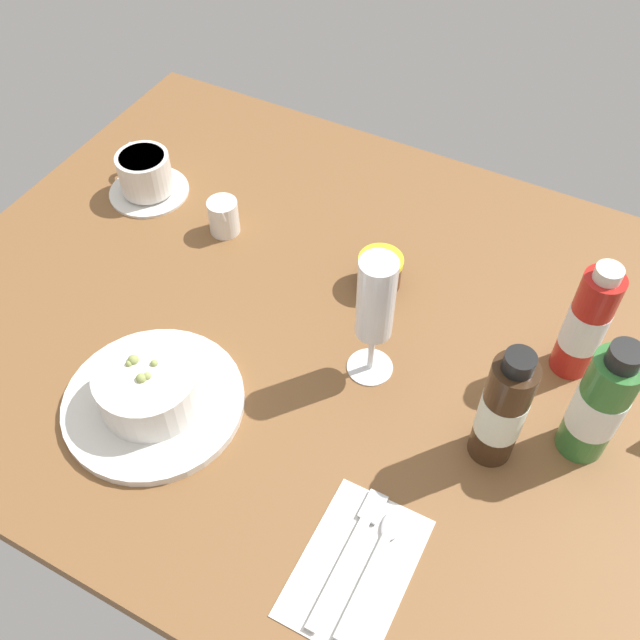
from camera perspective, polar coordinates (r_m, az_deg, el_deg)
The scene contains 10 objects.
ground_plane at distance 97.63cm, azimuth 0.49°, elevation -1.22°, with size 110.00×84.00×3.00cm, color brown.
porridge_bowl at distance 89.10cm, azimuth -13.26°, elevation -5.48°, with size 22.19×22.19×7.59cm.
cutlery_setting at distance 80.00cm, azimuth 3.05°, elevation -18.60°, with size 11.35×17.21×0.90cm.
coffee_cup at distance 117.20cm, azimuth -13.63°, elevation 11.05°, with size 12.51×12.51×7.01cm.
creamer_jug at distance 108.51cm, azimuth -7.63°, elevation 8.10°, with size 4.65×5.27×5.98cm.
wine_glass at distance 83.15cm, azimuth 4.40°, elevation 1.22°, with size 5.90×5.90×19.16cm.
jam_jar at distance 100.38cm, azimuth 4.76°, elevation 3.87°, with size 6.25×6.25×4.90cm.
sauce_bottle_green at distance 85.09cm, azimuth 21.19°, elevation -6.29°, with size 5.67×5.67×18.10cm.
sauce_bottle_brown at distance 81.51cm, azimuth 14.21°, elevation -6.95°, with size 5.16×5.16×17.94cm.
sauce_bottle_red at distance 91.93cm, azimuth 20.29°, elevation -0.29°, with size 4.98×4.98×17.77cm.
Camera 1 is at (27.77, -54.30, 74.74)cm, focal length 40.50 mm.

